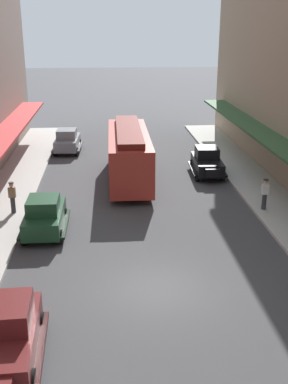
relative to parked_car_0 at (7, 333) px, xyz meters
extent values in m
plane|color=#424244|center=(4.85, 3.72, -0.94)|extent=(200.00, 200.00, 0.00)
cube|color=#591919|center=(0.00, -0.03, -0.20)|extent=(1.83, 3.96, 0.80)
cube|color=#591919|center=(-0.01, 0.22, 0.55)|extent=(1.50, 1.75, 0.70)
cube|color=#8C9EA8|center=(-0.01, 0.22, 0.55)|extent=(1.42, 1.71, 0.42)
cube|color=black|center=(0.95, 0.00, -0.52)|extent=(0.36, 3.52, 0.12)
cylinder|color=black|center=(0.85, -1.37, -0.60)|extent=(0.24, 0.69, 0.68)
cylinder|color=black|center=(0.76, 1.36, -0.60)|extent=(0.24, 0.69, 0.68)
cube|color=#193D23|center=(0.03, 9.37, -0.20)|extent=(1.72, 3.91, 0.80)
cube|color=#193D23|center=(0.03, 9.12, 0.55)|extent=(1.45, 1.71, 0.70)
cube|color=#8C9EA8|center=(0.03, 9.12, 0.55)|extent=(1.38, 1.67, 0.42)
cube|color=#193D23|center=(0.04, 11.50, -0.15)|extent=(0.94, 0.36, 0.52)
cube|color=black|center=(-0.92, 9.38, -0.52)|extent=(0.26, 3.51, 0.12)
cube|color=black|center=(0.98, 9.37, -0.52)|extent=(0.26, 3.51, 0.12)
cylinder|color=black|center=(-0.77, 10.74, -0.60)|extent=(0.22, 0.68, 0.68)
cylinder|color=black|center=(0.85, 10.73, -0.60)|extent=(0.22, 0.68, 0.68)
cylinder|color=black|center=(-0.78, 8.01, -0.60)|extent=(0.22, 0.68, 0.68)
cylinder|color=black|center=(0.83, 8.00, -0.60)|extent=(0.22, 0.68, 0.68)
cube|color=black|center=(9.74, 17.95, -0.20)|extent=(1.88, 3.98, 0.80)
cube|color=black|center=(9.75, 18.20, 0.55)|extent=(1.52, 1.77, 0.70)
cube|color=#8C9EA8|center=(9.75, 18.20, 0.55)|extent=(1.45, 1.73, 0.42)
cube|color=black|center=(9.64, 15.82, -0.15)|extent=(0.95, 0.40, 0.52)
cube|color=black|center=(10.69, 17.90, -0.52)|extent=(0.41, 3.52, 0.12)
cube|color=black|center=(8.79, 17.99, -0.52)|extent=(0.41, 3.52, 0.12)
cylinder|color=black|center=(10.48, 16.55, -0.60)|extent=(0.25, 0.69, 0.68)
cylinder|color=black|center=(8.87, 16.62, -0.60)|extent=(0.25, 0.69, 0.68)
cylinder|color=black|center=(10.61, 19.27, -0.60)|extent=(0.25, 0.69, 0.68)
cylinder|color=black|center=(9.00, 19.35, -0.60)|extent=(0.25, 0.69, 0.68)
cube|color=slate|center=(0.03, 24.95, -0.20)|extent=(1.88, 3.97, 0.80)
cube|color=slate|center=(0.02, 24.70, 0.55)|extent=(1.52, 1.76, 0.70)
cube|color=#8C9EA8|center=(0.02, 24.70, 0.55)|extent=(1.44, 1.73, 0.42)
cube|color=slate|center=(0.13, 27.07, -0.15)|extent=(0.95, 0.40, 0.52)
cube|color=#393A3D|center=(-0.92, 24.99, -0.52)|extent=(0.40, 3.52, 0.12)
cube|color=#393A3D|center=(0.98, 24.90, -0.52)|extent=(0.40, 3.52, 0.12)
cylinder|color=black|center=(-0.71, 26.35, -0.60)|extent=(0.25, 0.69, 0.68)
cylinder|color=black|center=(0.90, 26.27, -0.60)|extent=(0.25, 0.69, 0.68)
cylinder|color=black|center=(-0.84, 23.62, -0.60)|extent=(0.25, 0.69, 0.68)
cylinder|color=black|center=(0.78, 23.55, -0.60)|extent=(0.25, 0.69, 0.68)
cube|color=#A52D23|center=(4.48, 17.08, 0.81)|extent=(2.62, 9.63, 2.70)
cube|color=#5B1913|center=(4.48, 17.08, 2.34)|extent=(1.61, 8.66, 0.36)
cube|color=#8C9EA8|center=(4.48, 17.08, 1.28)|extent=(2.64, 8.86, 0.95)
cube|color=black|center=(4.44, 14.20, -0.74)|extent=(2.02, 1.23, 0.40)
cube|color=black|center=(4.52, 19.96, -0.74)|extent=(2.02, 1.23, 0.40)
cylinder|color=#2D2D33|center=(-1.89, 11.72, -0.37)|extent=(0.24, 0.24, 0.85)
cube|color=#8C6647|center=(-1.89, 11.72, 0.34)|extent=(0.36, 0.22, 0.56)
sphere|color=tan|center=(-1.89, 11.72, 0.74)|extent=(0.22, 0.22, 0.22)
cylinder|color=black|center=(-1.89, 11.72, 0.86)|extent=(0.28, 0.28, 0.04)
cylinder|color=#2D2D33|center=(11.41, 11.13, -0.37)|extent=(0.24, 0.24, 0.85)
cube|color=white|center=(11.41, 11.13, 0.34)|extent=(0.36, 0.22, 0.56)
sphere|color=tan|center=(11.41, 11.13, 0.74)|extent=(0.22, 0.22, 0.22)
cylinder|color=black|center=(11.41, 11.13, 0.86)|extent=(0.28, 0.28, 0.04)
camera|label=1|loc=(3.06, -12.06, 8.55)|focal=44.46mm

